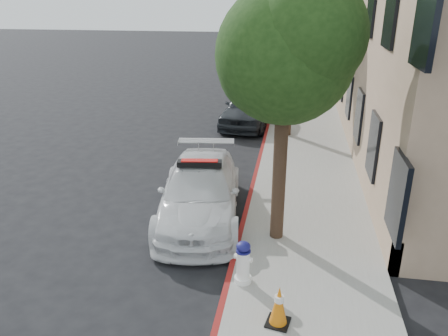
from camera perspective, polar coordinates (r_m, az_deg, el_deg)
ground at (r=12.54m, az=-6.07°, el=-3.69°), size 120.00×120.00×0.00m
sidewalk at (r=21.56m, az=10.40°, el=7.14°), size 3.20×50.00×0.15m
curb_strip at (r=21.58m, az=6.29°, el=7.38°), size 0.12×50.00×0.15m
building at (r=26.60m, az=23.96°, el=19.17°), size 8.00×36.00×10.00m
tree_near at (r=8.96m, az=8.21°, el=14.59°), size 2.92×2.82×5.62m
tree_mid at (r=16.93m, az=9.06°, el=17.38°), size 2.77×2.64×5.43m
tree_far at (r=24.91m, az=9.42°, el=19.16°), size 3.10×3.00×5.81m
police_car at (r=11.09m, az=-3.12°, el=-3.08°), size 2.60×5.08×1.56m
parked_car_mid at (r=19.29m, az=3.38°, el=7.97°), size 2.45×4.88×1.60m
parked_car_far at (r=30.67m, az=5.81°, el=12.94°), size 1.91×4.74×1.53m
fire_hydrant at (r=8.54m, az=2.51°, el=-12.24°), size 0.37×0.34×0.88m
traffic_cone at (r=7.69m, az=7.17°, el=-17.39°), size 0.46×0.46×0.74m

